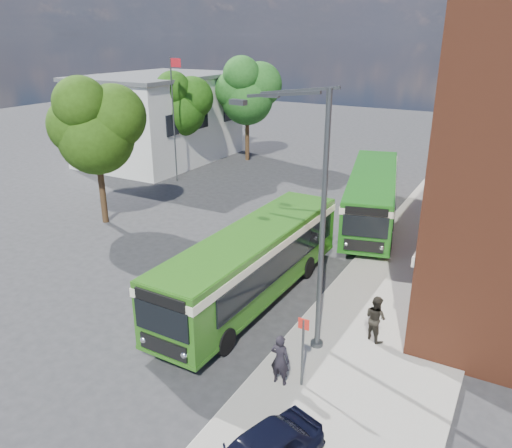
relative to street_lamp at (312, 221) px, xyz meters
The scene contains 14 objects.
ground 7.10m from the street_lamp, 157.54° to the left, with size 120.00×120.00×0.00m, color #2A2A2C.
pavement 11.27m from the street_lamp, 77.80° to the left, with size 6.00×48.00×0.15m, color #99958B.
kerb_line 11.12m from the street_lamp, 95.07° to the left, with size 0.12×48.00×0.01m, color beige.
white_building 30.38m from the street_lamp, 138.79° to the left, with size 9.40×13.40×7.30m.
flagpole 22.89m from the street_lamp, 139.05° to the left, with size 0.95×0.10×9.00m.
street_lamp is the anchor object (origin of this frame).
bus_stop_sign 4.02m from the street_lamp, 70.87° to the right, with size 0.35×0.08×2.52m.
bus_front 4.98m from the street_lamp, 148.46° to the left, with size 2.82×11.65×3.02m.
bus_rear 13.84m from the street_lamp, 97.80° to the left, with size 5.35×12.27×3.02m.
pedestrian_a 4.50m from the street_lamp, 87.14° to the right, with size 0.63×0.41×1.72m, color black.
pedestrian_b 4.50m from the street_lamp, 34.51° to the left, with size 0.84×0.65×1.72m, color black.
tree_left 16.58m from the street_lamp, 159.65° to the left, with size 5.02×4.77×8.47m.
tree_mid 26.08m from the street_lamp, 136.57° to the left, with size 4.68×4.45×7.90m.
tree_right 28.39m from the street_lamp, 124.33° to the left, with size 5.26×5.00×8.88m.
Camera 1 is at (10.61, -16.12, 10.45)m, focal length 35.00 mm.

